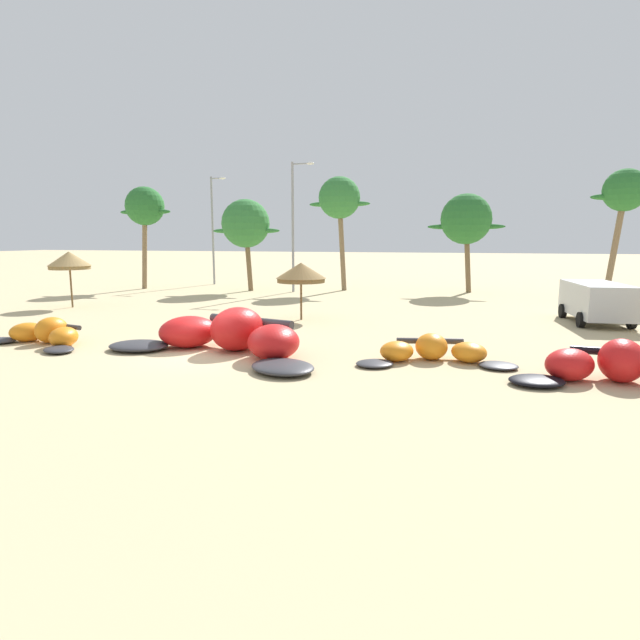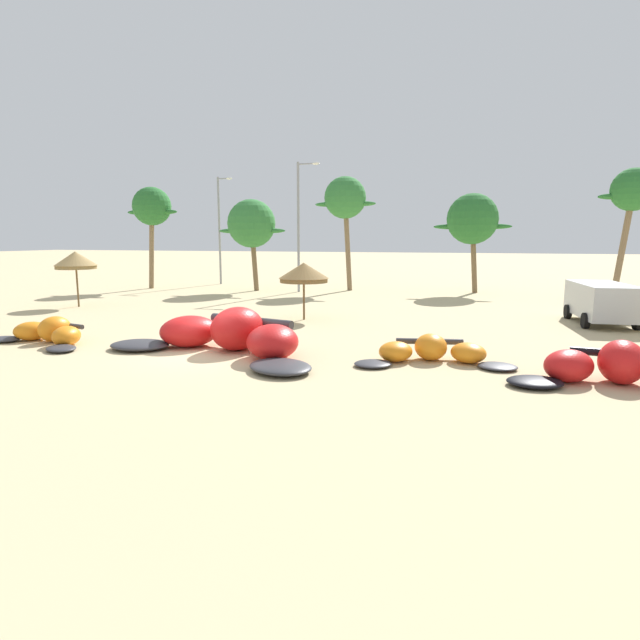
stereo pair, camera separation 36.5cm
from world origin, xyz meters
TOP-DOWN VIEW (x-y plane):
  - ground_plane at (0.00, 0.00)m, footprint 260.00×260.00m
  - kite_left at (-6.48, -0.10)m, footprint 4.80×2.76m
  - kite_left_of_center at (0.69, 0.40)m, footprint 8.32×4.99m
  - kite_center at (7.43, 0.98)m, footprint 5.03×2.85m
  - kite_right_of_center at (12.47, -0.36)m, footprint 5.97×3.02m
  - beach_umbrella_near_van at (-13.01, 8.76)m, footprint 2.30×2.30m
  - beach_umbrella_middle at (0.81, 8.01)m, footprint 2.39×2.39m
  - parked_van at (14.12, 10.82)m, footprint 2.61×4.78m
  - palm_leftmost at (-15.29, 19.52)m, footprint 4.35×2.90m
  - palm_left at (-7.37, 20.25)m, footprint 5.29×3.53m
  - palm_left_of_gap at (-0.84, 22.46)m, footprint 4.60×3.06m
  - palm_center_left at (8.18, 23.36)m, footprint 5.35×3.57m
  - palm_center_right at (17.21, 19.88)m, footprint 3.76×2.50m
  - lamppost_west at (-12.19, 24.59)m, footprint 1.40×0.24m
  - lamppost_west_center at (-3.62, 20.32)m, footprint 1.69×0.24m

SIDE VIEW (x-z plane):
  - ground_plane at x=0.00m, z-range 0.00..0.00m
  - kite_center at x=7.43m, z-range -0.10..0.75m
  - kite_left at x=-6.48m, z-range -0.11..0.85m
  - kite_right_of_center at x=12.47m, z-range -0.14..1.04m
  - kite_left_of_center at x=0.69m, z-range -0.18..1.33m
  - parked_van at x=14.12m, z-range 0.17..2.01m
  - beach_umbrella_middle at x=0.81m, z-range 0.89..3.62m
  - beach_umbrella_near_van at x=-13.01m, z-range 1.07..4.21m
  - palm_left at x=-7.37m, z-range 1.54..8.24m
  - lamppost_west at x=-12.19m, z-range 0.49..9.39m
  - lamppost_west_center at x=-3.62m, z-range 0.53..9.70m
  - palm_center_left at x=8.18m, z-range 1.66..8.67m
  - palm_leftmost at x=-15.29m, z-range 2.30..10.03m
  - palm_center_right at x=17.21m, z-range 2.53..10.48m
  - palm_left_of_gap at x=-0.84m, z-range 2.53..10.88m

